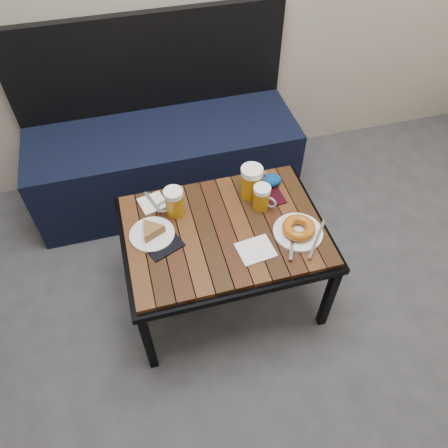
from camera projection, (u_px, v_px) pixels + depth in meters
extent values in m
cube|color=black|center=(166.00, 164.00, 2.41)|extent=(1.40, 0.50, 0.45)
cube|color=black|center=(148.00, 63.00, 2.19)|extent=(1.40, 0.05, 0.50)
cube|color=black|center=(148.00, 342.00, 1.74)|extent=(0.03, 0.03, 0.42)
cube|color=black|center=(329.00, 298.00, 1.87)|extent=(0.04, 0.03, 0.42)
cube|color=black|center=(130.00, 237.00, 2.09)|extent=(0.03, 0.04, 0.42)
cube|color=black|center=(283.00, 206.00, 2.22)|extent=(0.04, 0.04, 0.42)
cube|color=black|center=(224.00, 234.00, 1.81)|extent=(0.84, 0.62, 0.03)
cube|color=#3C1C0D|center=(224.00, 230.00, 1.79)|extent=(0.80, 0.58, 0.02)
cylinder|color=#AC710D|center=(174.00, 204.00, 1.80)|extent=(0.08, 0.08, 0.10)
cylinder|color=white|center=(173.00, 193.00, 1.75)|extent=(0.08, 0.08, 0.02)
torus|color=#8C999E|center=(164.00, 207.00, 1.79)|extent=(0.06, 0.02, 0.06)
cylinder|color=#AC710D|center=(251.00, 184.00, 1.86)|extent=(0.12, 0.12, 0.12)
cylinder|color=white|center=(252.00, 171.00, 1.81)|extent=(0.09, 0.09, 0.03)
torus|color=#8C999E|center=(260.00, 179.00, 1.88)|extent=(0.07, 0.04, 0.08)
cylinder|color=#AC710D|center=(261.00, 199.00, 1.83)|extent=(0.10, 0.10, 0.09)
cylinder|color=white|center=(262.00, 189.00, 1.78)|extent=(0.07, 0.07, 0.02)
torus|color=#8C999E|center=(270.00, 202.00, 1.81)|extent=(0.05, 0.05, 0.06)
cylinder|color=white|center=(152.00, 234.00, 1.75)|extent=(0.18, 0.18, 0.01)
cylinder|color=white|center=(298.00, 232.00, 1.76)|extent=(0.20, 0.20, 0.01)
torus|color=#84470C|center=(299.00, 228.00, 1.74)|extent=(0.13, 0.13, 0.04)
cube|color=#A5A8AD|center=(317.00, 239.00, 1.73)|extent=(0.14, 0.17, 0.00)
cube|color=#A5A8AD|center=(292.00, 244.00, 1.71)|extent=(0.08, 0.14, 0.00)
cube|color=white|center=(153.00, 203.00, 1.87)|extent=(0.13, 0.13, 0.01)
cube|color=#A5A8AD|center=(152.00, 202.00, 1.87)|extent=(0.06, 0.14, 0.00)
cube|color=white|center=(256.00, 250.00, 1.70)|extent=(0.15, 0.13, 0.01)
cube|color=black|center=(164.00, 245.00, 1.72)|extent=(0.17, 0.15, 0.01)
cube|color=black|center=(273.00, 196.00, 1.90)|extent=(0.09, 0.12, 0.01)
ellipsoid|color=#051282|center=(269.00, 181.00, 1.93)|extent=(0.12, 0.08, 0.05)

